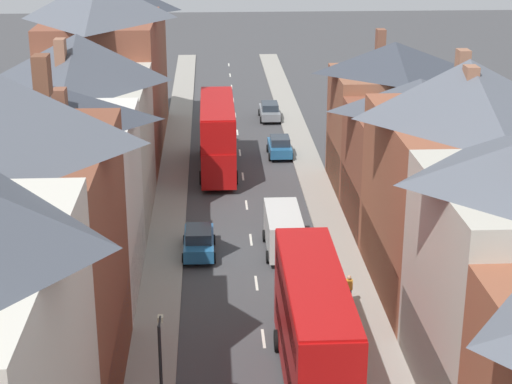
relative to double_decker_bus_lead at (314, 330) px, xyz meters
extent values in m
cube|color=gray|center=(-6.89, 24.42, -2.75)|extent=(2.20, 104.00, 0.14)
cube|color=gray|center=(3.31, 24.42, -2.75)|extent=(2.20, 104.00, 0.14)
cube|color=silver|center=(-1.79, 4.42, -2.81)|extent=(0.14, 1.80, 0.01)
cube|color=silver|center=(-1.79, 10.42, -2.81)|extent=(0.14, 1.80, 0.01)
cube|color=silver|center=(-1.79, 16.42, -2.81)|extent=(0.14, 1.80, 0.01)
cube|color=silver|center=(-1.79, 22.42, -2.81)|extent=(0.14, 1.80, 0.01)
cube|color=silver|center=(-1.79, 28.42, -2.81)|extent=(0.14, 1.80, 0.01)
cube|color=silver|center=(-1.79, 34.42, -2.81)|extent=(0.14, 1.80, 0.01)
cube|color=silver|center=(-1.79, 40.42, -2.81)|extent=(0.14, 1.80, 0.01)
cube|color=silver|center=(-1.79, 46.42, -2.81)|extent=(0.14, 1.80, 0.01)
cube|color=silver|center=(-1.79, 52.42, -2.81)|extent=(0.14, 1.80, 0.01)
cube|color=silver|center=(-1.79, 58.42, -2.81)|extent=(0.14, 1.80, 0.01)
cube|color=silver|center=(-1.79, 64.42, -2.81)|extent=(0.14, 1.80, 0.01)
cube|color=silver|center=(-1.79, 70.42, -2.81)|extent=(0.14, 1.80, 0.01)
cube|color=brown|center=(-11.99, -0.10, 2.68)|extent=(8.00, 11.14, 10.99)
cube|color=navy|center=(-8.05, -0.10, -1.22)|extent=(0.12, 10.25, 3.20)
cube|color=brown|center=(-10.58, 1.95, 10.37)|extent=(0.60, 0.90, 1.58)
cube|color=silver|center=(-11.99, 10.10, 1.81)|extent=(8.00, 9.26, 9.25)
cube|color=black|center=(-8.05, 10.10, -1.22)|extent=(0.12, 8.52, 3.20)
pyramid|color=#383D47|center=(-11.99, 10.10, 7.35)|extent=(8.00, 9.26, 1.82)
cube|color=brown|center=(-11.09, 8.27, 7.89)|extent=(0.60, 0.90, 1.07)
cube|color=#BCB7A8|center=(-11.99, 20.45, 1.67)|extent=(8.00, 11.43, 8.98)
cube|color=black|center=(-8.05, 20.45, -1.22)|extent=(0.12, 10.52, 3.20)
pyramid|color=#474C56|center=(-11.99, 20.45, 7.59)|extent=(8.00, 11.43, 2.86)
cube|color=#99664C|center=(-12.59, 18.10, 8.36)|extent=(0.60, 0.90, 1.53)
cube|color=brown|center=(-11.99, 32.14, 2.73)|extent=(8.00, 11.95, 11.10)
cube|color=olive|center=(-8.05, 32.14, -1.22)|extent=(0.12, 11.00, 3.20)
cube|color=brown|center=(-11.99, 42.40, 2.31)|extent=(8.00, 8.56, 10.26)
cube|color=#1E5133|center=(-8.05, 42.40, -1.22)|extent=(0.12, 7.87, 3.20)
cube|color=olive|center=(4.47, -0.93, -1.22)|extent=(0.12, 8.44, 3.20)
cube|color=#935138|center=(8.41, 9.01, 1.89)|extent=(8.00, 10.72, 9.40)
cube|color=maroon|center=(4.47, 9.01, -1.22)|extent=(0.12, 9.86, 3.20)
pyramid|color=#565B66|center=(8.41, 9.01, 8.03)|extent=(8.00, 10.72, 2.88)
cube|color=#99664C|center=(8.22, 8.09, 8.67)|extent=(0.60, 0.90, 1.29)
cube|color=#99664C|center=(8.94, 11.90, 8.71)|extent=(0.60, 0.90, 1.37)
cube|color=brown|center=(8.41, 18.23, 0.90)|extent=(8.00, 7.72, 7.43)
cube|color=#1E5133|center=(4.47, 18.23, -1.22)|extent=(0.12, 7.10, 3.20)
pyramid|color=#474C56|center=(8.41, 18.23, 5.58)|extent=(8.00, 7.72, 1.94)
cube|color=#99664C|center=(9.32, 16.01, 6.21)|extent=(0.60, 0.90, 1.27)
cube|color=#99664C|center=(9.74, 18.31, 6.07)|extent=(0.60, 0.90, 0.99)
cube|color=brown|center=(8.41, 25.69, 1.28)|extent=(8.00, 7.19, 8.18)
cube|color=#1E5133|center=(4.47, 25.69, -1.22)|extent=(0.12, 6.61, 3.20)
pyramid|color=#383D47|center=(8.41, 25.69, 6.41)|extent=(8.00, 7.19, 2.09)
cube|color=brown|center=(7.78, 27.60, 7.21)|extent=(0.60, 0.90, 1.60)
cube|color=#B70F0F|center=(0.01, -0.02, -1.17)|extent=(2.44, 10.80, 2.50)
cube|color=#B70F0F|center=(0.01, -0.02, 1.23)|extent=(2.44, 10.58, 2.30)
cube|color=#B70F0F|center=(0.01, -0.02, 2.43)|extent=(2.39, 10.37, 0.10)
cube|color=#28333D|center=(0.01, 5.33, -0.97)|extent=(2.20, 0.10, 1.20)
cube|color=#28333D|center=(0.01, 5.33, 1.33)|extent=(2.20, 0.10, 1.10)
cube|color=#28333D|center=(-1.18, -0.02, -0.92)|extent=(0.06, 9.18, 0.90)
cube|color=#28333D|center=(-1.18, -0.02, 1.33)|extent=(0.06, 9.18, 0.90)
cube|color=yellow|center=(0.01, 5.33, 2.13)|extent=(1.34, 0.08, 0.32)
cylinder|color=black|center=(-1.21, 3.32, -2.32)|extent=(0.30, 1.00, 1.00)
cylinder|color=black|center=(1.23, 3.32, -2.32)|extent=(0.30, 1.00, 1.00)
cube|color=#B70F0F|center=(-3.59, 29.75, -1.17)|extent=(2.44, 10.80, 2.50)
cube|color=#B70F0F|center=(-3.59, 29.75, 1.23)|extent=(2.44, 10.58, 2.30)
cube|color=#B70F0F|center=(-3.59, 29.75, 2.43)|extent=(2.39, 10.37, 0.10)
cube|color=#28333D|center=(-3.59, 35.10, -0.97)|extent=(2.20, 0.10, 1.20)
cube|color=#28333D|center=(-3.59, 35.10, 1.33)|extent=(2.20, 0.10, 1.10)
cube|color=#28333D|center=(-4.78, 29.75, -0.92)|extent=(0.06, 9.18, 0.90)
cube|color=#28333D|center=(-4.78, 29.75, 1.33)|extent=(0.06, 9.18, 0.90)
cube|color=yellow|center=(-3.59, 35.10, 2.13)|extent=(1.34, 0.08, 0.32)
cylinder|color=black|center=(-4.81, 33.09, -2.32)|extent=(0.30, 1.00, 1.00)
cylinder|color=black|center=(-2.37, 33.09, -2.32)|extent=(0.30, 1.00, 1.00)
cylinder|color=black|center=(-4.81, 26.78, -2.32)|extent=(0.30, 1.00, 1.00)
cylinder|color=black|center=(-2.37, 26.78, -2.32)|extent=(0.30, 1.00, 1.00)
cube|color=#236093|center=(-4.89, 14.49, -2.14)|extent=(1.70, 4.29, 0.74)
cube|color=#28333D|center=(-4.89, 14.27, -1.46)|extent=(1.46, 2.14, 0.60)
cylinder|color=black|center=(-5.74, 15.82, -2.51)|extent=(0.20, 0.62, 0.62)
cylinder|color=black|center=(-4.04, 15.82, -2.51)|extent=(0.20, 0.62, 0.62)
cylinder|color=black|center=(-5.74, 13.16, -2.51)|extent=(0.20, 0.62, 0.62)
cylinder|color=black|center=(-4.04, 13.16, -2.51)|extent=(0.20, 0.62, 0.62)
cube|color=#236093|center=(1.31, 33.28, -2.14)|extent=(1.70, 3.81, 0.73)
cube|color=#28333D|center=(1.31, 33.09, -1.48)|extent=(1.46, 1.91, 0.60)
cylinder|color=black|center=(0.46, 34.47, -2.51)|extent=(0.20, 0.62, 0.62)
cylinder|color=black|center=(2.16, 34.47, -2.51)|extent=(0.20, 0.62, 0.62)
cylinder|color=black|center=(0.46, 32.10, -2.51)|extent=(0.20, 0.62, 0.62)
cylinder|color=black|center=(2.16, 32.10, -2.51)|extent=(0.20, 0.62, 0.62)
cube|color=gray|center=(1.31, 44.75, -2.17)|extent=(1.70, 4.44, 0.67)
cube|color=#28333D|center=(1.31, 44.53, -1.53)|extent=(1.46, 2.22, 0.60)
cylinder|color=black|center=(0.46, 46.12, -2.51)|extent=(0.20, 0.62, 0.62)
cylinder|color=black|center=(2.16, 46.12, -2.51)|extent=(0.20, 0.62, 0.62)
cylinder|color=black|center=(0.46, 43.37, -2.51)|extent=(0.20, 0.62, 0.62)
cylinder|color=black|center=(2.16, 43.37, -2.51)|extent=(0.20, 0.62, 0.62)
cube|color=silver|center=(0.01, 14.60, -1.46)|extent=(1.96, 5.20, 2.10)
cube|color=#28333D|center=(0.01, 17.15, -1.16)|extent=(1.76, 0.10, 0.90)
cylinder|color=black|center=(-0.97, 16.16, -2.46)|extent=(0.24, 0.72, 0.72)
cylinder|color=black|center=(0.99, 16.16, -2.46)|extent=(0.24, 0.72, 0.72)
cylinder|color=black|center=(-0.97, 13.04, -2.46)|extent=(0.24, 0.72, 0.72)
cylinder|color=black|center=(0.99, 13.04, -2.46)|extent=(0.24, 0.72, 0.72)
cylinder|color=#3D4256|center=(2.61, 7.43, -2.26)|extent=(0.14, 0.14, 0.84)
cylinder|color=#3D4256|center=(2.79, 7.43, -2.26)|extent=(0.14, 0.14, 0.84)
cube|color=gold|center=(2.70, 7.43, -1.57)|extent=(0.36, 0.22, 0.54)
sphere|color=tan|center=(2.70, 7.43, -1.18)|extent=(0.22, 0.22, 0.22)
cylinder|color=black|center=(-6.04, -3.79, 2.58)|extent=(0.08, 0.90, 0.08)
cube|color=beige|center=(-6.04, -3.34, 2.50)|extent=(0.20, 0.32, 0.20)
camera|label=1|loc=(-4.09, -31.09, 17.23)|focal=60.00mm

